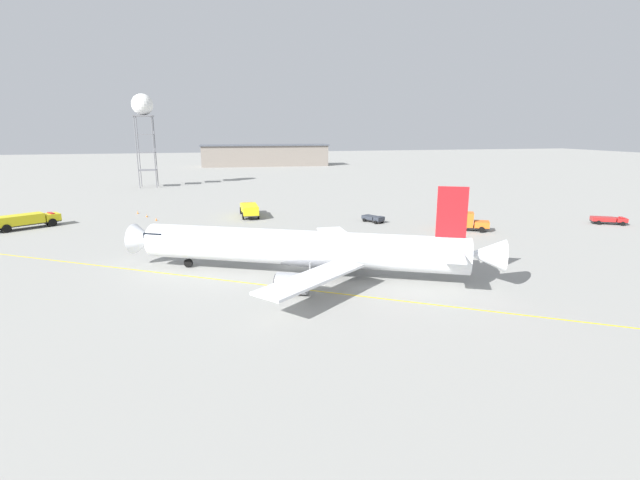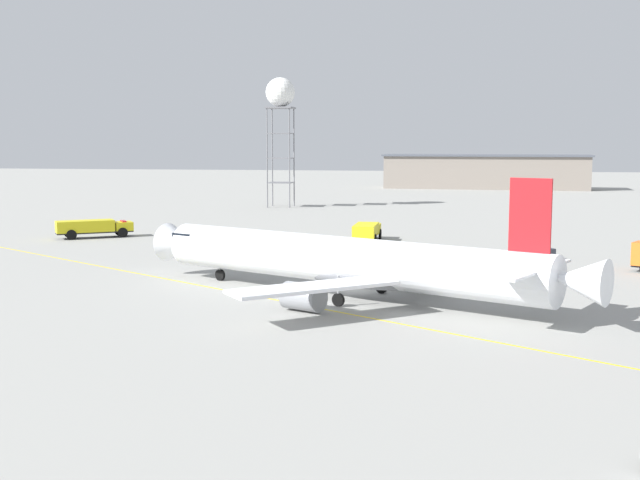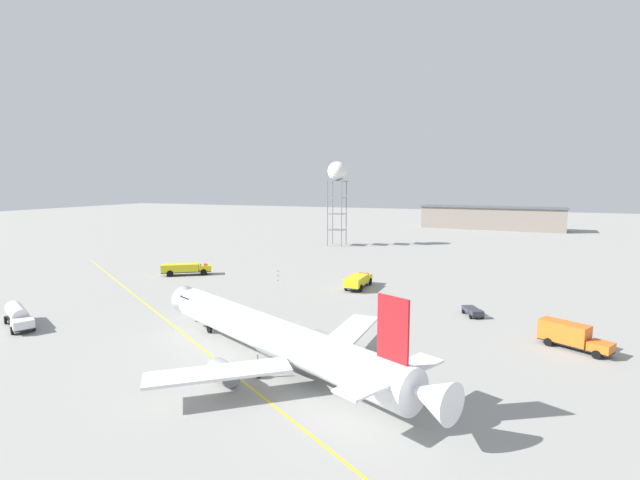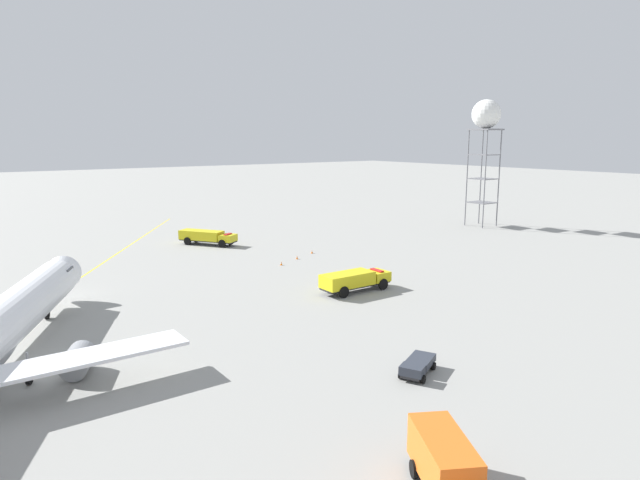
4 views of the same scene
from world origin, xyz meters
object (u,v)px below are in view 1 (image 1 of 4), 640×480
(airliner_main, at_px, (305,249))
(radar_tower, at_px, (143,108))
(safety_cone_mid, at_px, (147,216))
(catering_truck_truck, at_px, (460,220))
(fire_tender_truck, at_px, (249,209))
(safety_cone_near, at_px, (156,219))
(ops_pickup_truck, at_px, (609,220))
(baggage_truck_truck, at_px, (373,218))
(safety_cone_far, at_px, (138,212))
(fire_tender_truck_extra, at_px, (25,220))

(airliner_main, distance_m, radar_tower, 99.72)
(airliner_main, relative_size, safety_cone_mid, 75.18)
(catering_truck_truck, distance_m, radar_tower, 97.66)
(fire_tender_truck, bearing_deg, radar_tower, 24.29)
(safety_cone_near, bearing_deg, ops_pickup_truck, -106.45)
(baggage_truck_truck, bearing_deg, safety_cone_far, -141.39)
(fire_tender_truck, height_order, safety_cone_near, fire_tender_truck)
(radar_tower, relative_size, safety_cone_far, 48.21)
(airliner_main, relative_size, baggage_truck_truck, 8.99)
(radar_tower, height_order, safety_cone_far, radar_tower)
(catering_truck_truck, distance_m, fire_tender_truck, 39.64)
(catering_truck_truck, xyz_separation_m, fire_tender_truck, (21.21, 33.48, -0.13))
(catering_truck_truck, bearing_deg, safety_cone_near, -173.96)
(airliner_main, xyz_separation_m, ops_pickup_truck, (15.97, -59.50, -2.28))
(ops_pickup_truck, height_order, safety_cone_mid, ops_pickup_truck)
(fire_tender_truck_extra, bearing_deg, radar_tower, 41.91)
(ops_pickup_truck, bearing_deg, airliner_main, -135.88)
(fire_tender_truck_extra, xyz_separation_m, radar_tower, (56.93, -14.58, 20.97))
(baggage_truck_truck, relative_size, safety_cone_near, 8.36)
(fire_tender_truck_extra, height_order, safety_cone_near, fire_tender_truck_extra)
(baggage_truck_truck, distance_m, safety_cone_far, 47.71)
(baggage_truck_truck, bearing_deg, safety_cone_near, -132.89)
(airliner_main, height_order, safety_cone_far, airliner_main)
(airliner_main, relative_size, safety_cone_far, 75.18)
(catering_truck_truck, relative_size, baggage_truck_truck, 1.80)
(baggage_truck_truck, bearing_deg, safety_cone_mid, -137.39)
(ops_pickup_truck, relative_size, safety_cone_far, 10.78)
(fire_tender_truck, distance_m, safety_cone_far, 23.49)
(fire_tender_truck_extra, distance_m, safety_cone_mid, 20.20)
(safety_cone_near, height_order, safety_cone_far, same)
(baggage_truck_truck, distance_m, safety_cone_near, 40.64)
(airliner_main, height_order, safety_cone_mid, airliner_main)
(airliner_main, bearing_deg, safety_cone_mid, -37.18)
(safety_cone_far, bearing_deg, safety_cone_mid, -153.45)
(fire_tender_truck_extra, relative_size, safety_cone_far, 18.56)
(catering_truck_truck, relative_size, safety_cone_far, 15.07)
(baggage_truck_truck, xyz_separation_m, safety_cone_near, (11.41, 39.00, -0.44))
(airliner_main, height_order, fire_tender_truck, airliner_main)
(safety_cone_near, distance_m, safety_cone_mid, 4.71)
(fire_tender_truck, relative_size, radar_tower, 0.35)
(safety_cone_mid, relative_size, safety_cone_far, 1.00)
(baggage_truck_truck, height_order, safety_cone_mid, baggage_truck_truck)
(fire_tender_truck, xyz_separation_m, safety_cone_near, (0.25, 17.42, -1.25))
(ops_pickup_truck, distance_m, safety_cone_mid, 86.23)
(safety_cone_near, bearing_deg, baggage_truck_truck, -106.31)
(airliner_main, xyz_separation_m, safety_cone_far, (48.07, 24.35, -2.82))
(catering_truck_truck, distance_m, safety_cone_mid, 58.92)
(catering_truck_truck, bearing_deg, safety_cone_mid, -176.94)
(catering_truck_truck, xyz_separation_m, baggage_truck_truck, (10.06, 11.90, -0.95))
(baggage_truck_truck, relative_size, fire_tender_truck_extra, 0.45)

